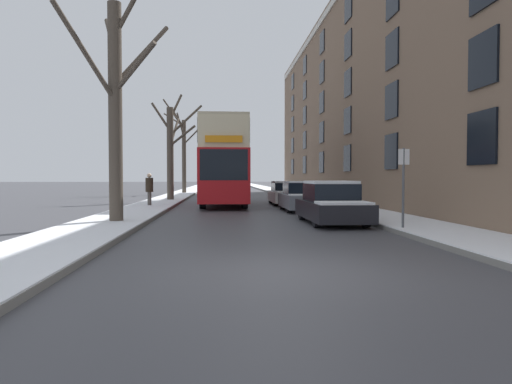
{
  "coord_description": "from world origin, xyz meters",
  "views": [
    {
      "loc": [
        -1.16,
        -7.55,
        1.58
      ],
      "look_at": [
        0.42,
        13.57,
        0.9
      ],
      "focal_mm": 32.0,
      "sensor_mm": 36.0,
      "label": 1
    }
  ],
  "objects_px": {
    "bare_tree_left_0": "(116,102)",
    "pedestrian_left_sidewalk": "(149,189)",
    "parked_car_0": "(331,204)",
    "street_sign_post": "(403,184)",
    "bare_tree_left_1": "(172,148)",
    "parked_car_1": "(302,197)",
    "double_decker_bus": "(223,159)",
    "parked_car_2": "(287,194)",
    "bare_tree_left_2": "(183,150)"
  },
  "relations": [
    {
      "from": "bare_tree_left_1",
      "to": "parked_car_1",
      "type": "height_order",
      "value": "bare_tree_left_1"
    },
    {
      "from": "parked_car_1",
      "to": "double_decker_bus",
      "type": "bearing_deg",
      "value": 126.69
    },
    {
      "from": "parked_car_2",
      "to": "pedestrian_left_sidewalk",
      "type": "distance_m",
      "value": 7.88
    },
    {
      "from": "double_decker_bus",
      "to": "parked_car_0",
      "type": "distance_m",
      "value": 11.46
    },
    {
      "from": "bare_tree_left_1",
      "to": "double_decker_bus",
      "type": "bearing_deg",
      "value": -49.15
    },
    {
      "from": "pedestrian_left_sidewalk",
      "to": "street_sign_post",
      "type": "xyz_separation_m",
      "value": [
        8.86,
        -11.29,
        0.4
      ]
    },
    {
      "from": "pedestrian_left_sidewalk",
      "to": "bare_tree_left_2",
      "type": "bearing_deg",
      "value": -5.37
    },
    {
      "from": "bare_tree_left_0",
      "to": "pedestrian_left_sidewalk",
      "type": "bearing_deg",
      "value": 91.91
    },
    {
      "from": "parked_car_0",
      "to": "double_decker_bus",
      "type": "bearing_deg",
      "value": 108.95
    },
    {
      "from": "bare_tree_left_2",
      "to": "pedestrian_left_sidewalk",
      "type": "bearing_deg",
      "value": -90.4
    },
    {
      "from": "parked_car_1",
      "to": "parked_car_0",
      "type": "bearing_deg",
      "value": -90.0
    },
    {
      "from": "bare_tree_left_1",
      "to": "parked_car_2",
      "type": "bearing_deg",
      "value": -27.98
    },
    {
      "from": "parked_car_0",
      "to": "bare_tree_left_1",
      "type": "bearing_deg",
      "value": 115.73
    },
    {
      "from": "bare_tree_left_1",
      "to": "street_sign_post",
      "type": "xyz_separation_m",
      "value": [
        8.38,
        -17.43,
        -2.08
      ]
    },
    {
      "from": "parked_car_0",
      "to": "parked_car_1",
      "type": "distance_m",
      "value": 5.76
    },
    {
      "from": "bare_tree_left_2",
      "to": "pedestrian_left_sidewalk",
      "type": "xyz_separation_m",
      "value": [
        -0.13,
        -19.27,
        -3.13
      ]
    },
    {
      "from": "bare_tree_left_0",
      "to": "pedestrian_left_sidewalk",
      "type": "distance_m",
      "value": 9.09
    },
    {
      "from": "parked_car_2",
      "to": "parked_car_1",
      "type": "bearing_deg",
      "value": -90.0
    },
    {
      "from": "bare_tree_left_1",
      "to": "parked_car_1",
      "type": "bearing_deg",
      "value": -51.42
    },
    {
      "from": "parked_car_2",
      "to": "pedestrian_left_sidewalk",
      "type": "relative_size",
      "value": 2.36
    },
    {
      "from": "bare_tree_left_1",
      "to": "pedestrian_left_sidewalk",
      "type": "relative_size",
      "value": 3.93
    },
    {
      "from": "double_decker_bus",
      "to": "bare_tree_left_1",
      "type": "bearing_deg",
      "value": 130.85
    },
    {
      "from": "double_decker_bus",
      "to": "parked_car_2",
      "type": "relative_size",
      "value": 2.36
    },
    {
      "from": "street_sign_post",
      "to": "bare_tree_left_2",
      "type": "bearing_deg",
      "value": 105.93
    },
    {
      "from": "street_sign_post",
      "to": "parked_car_0",
      "type": "bearing_deg",
      "value": 115.4
    },
    {
      "from": "parked_car_2",
      "to": "parked_car_0",
      "type": "bearing_deg",
      "value": -90.0
    },
    {
      "from": "bare_tree_left_1",
      "to": "parked_car_0",
      "type": "relative_size",
      "value": 1.61
    },
    {
      "from": "bare_tree_left_1",
      "to": "parked_car_1",
      "type": "xyz_separation_m",
      "value": [
        7.01,
        -8.79,
        -2.82
      ]
    },
    {
      "from": "bare_tree_left_0",
      "to": "parked_car_1",
      "type": "distance_m",
      "value": 9.91
    },
    {
      "from": "double_decker_bus",
      "to": "parked_car_1",
      "type": "height_order",
      "value": "double_decker_bus"
    },
    {
      "from": "pedestrian_left_sidewalk",
      "to": "street_sign_post",
      "type": "bearing_deg",
      "value": -146.86
    },
    {
      "from": "parked_car_1",
      "to": "street_sign_post",
      "type": "xyz_separation_m",
      "value": [
        1.37,
        -8.64,
        0.74
      ]
    },
    {
      "from": "parked_car_1",
      "to": "pedestrian_left_sidewalk",
      "type": "relative_size",
      "value": 2.18
    },
    {
      "from": "bare_tree_left_0",
      "to": "parked_car_1",
      "type": "relative_size",
      "value": 2.01
    },
    {
      "from": "bare_tree_left_2",
      "to": "pedestrian_left_sidewalk",
      "type": "relative_size",
      "value": 4.78
    },
    {
      "from": "parked_car_0",
      "to": "parked_car_1",
      "type": "height_order",
      "value": "parked_car_0"
    },
    {
      "from": "bare_tree_left_0",
      "to": "pedestrian_left_sidewalk",
      "type": "height_order",
      "value": "bare_tree_left_0"
    },
    {
      "from": "parked_car_0",
      "to": "parked_car_2",
      "type": "bearing_deg",
      "value": 90.0
    },
    {
      "from": "parked_car_0",
      "to": "pedestrian_left_sidewalk",
      "type": "height_order",
      "value": "pedestrian_left_sidewalk"
    },
    {
      "from": "double_decker_bus",
      "to": "street_sign_post",
      "type": "bearing_deg",
      "value": -69.64
    },
    {
      "from": "bare_tree_left_2",
      "to": "double_decker_bus",
      "type": "distance_m",
      "value": 17.47
    },
    {
      "from": "bare_tree_left_1",
      "to": "double_decker_bus",
      "type": "height_order",
      "value": "bare_tree_left_1"
    },
    {
      "from": "parked_car_2",
      "to": "pedestrian_left_sidewalk",
      "type": "xyz_separation_m",
      "value": [
        -7.49,
        -2.41,
        0.35
      ]
    },
    {
      "from": "parked_car_1",
      "to": "parked_car_2",
      "type": "xyz_separation_m",
      "value": [
        -0.0,
        5.06,
        -0.02
      ]
    },
    {
      "from": "double_decker_bus",
      "to": "street_sign_post",
      "type": "relative_size",
      "value": 4.15
    },
    {
      "from": "bare_tree_left_0",
      "to": "bare_tree_left_2",
      "type": "relative_size",
      "value": 0.92
    },
    {
      "from": "bare_tree_left_2",
      "to": "parked_car_0",
      "type": "distance_m",
      "value": 28.85
    },
    {
      "from": "double_decker_bus",
      "to": "parked_car_0",
      "type": "height_order",
      "value": "double_decker_bus"
    },
    {
      "from": "bare_tree_left_2",
      "to": "street_sign_post",
      "type": "distance_m",
      "value": 31.9
    },
    {
      "from": "parked_car_0",
      "to": "street_sign_post",
      "type": "bearing_deg",
      "value": -64.6
    }
  ]
}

